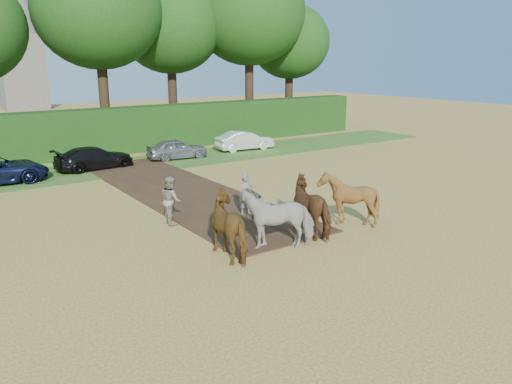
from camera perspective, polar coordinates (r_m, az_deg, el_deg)
ground at (r=17.29m, az=-2.54°, el=-5.61°), size 120.00×120.00×0.00m
earth_strip at (r=23.82m, az=-8.59°, el=0.07°), size 4.50×17.00×0.05m
grass_verge at (r=29.63m, az=-17.31°, el=2.47°), size 50.00×5.00×0.03m
hedgerow at (r=33.64m, az=-19.92°, el=6.24°), size 46.00×1.60×3.00m
spectator_near at (r=19.08m, az=-9.67°, el=-0.91°), size 0.83×1.00×1.85m
plough_team at (r=17.28m, az=4.45°, el=-2.13°), size 6.68×4.79×2.03m
parked_cars at (r=29.25m, az=-20.06°, el=3.40°), size 24.99×3.05×1.40m
treeline at (r=36.16m, az=-25.17°, el=18.20°), size 48.70×10.60×14.21m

